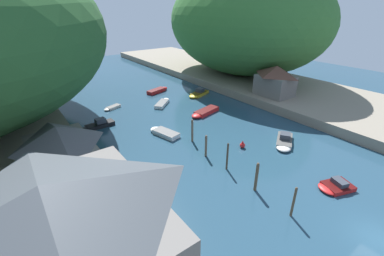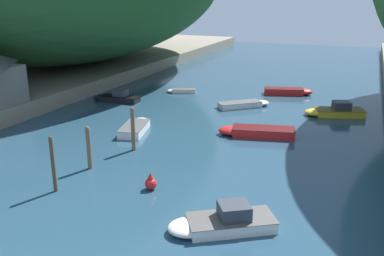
% 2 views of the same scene
% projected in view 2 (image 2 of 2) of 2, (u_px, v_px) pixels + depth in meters
% --- Properties ---
extents(water_surface, '(130.00, 130.00, 0.00)m').
position_uv_depth(water_surface, '(200.00, 125.00, 37.63)').
color(water_surface, '#234256').
rests_on(water_surface, ground).
extents(boat_moored_right, '(5.49, 4.45, 1.34)m').
position_uv_depth(boat_moored_right, '(221.00, 222.00, 20.97)').
color(boat_moored_right, silver).
rests_on(boat_moored_right, water_surface).
extents(boat_small_dinghy, '(6.41, 3.15, 0.72)m').
position_uv_depth(boat_small_dinghy, '(254.00, 132.00, 34.73)').
color(boat_small_dinghy, red).
rests_on(boat_small_dinghy, water_surface).
extents(boat_navy_launch, '(5.61, 3.02, 0.73)m').
position_uv_depth(boat_navy_launch, '(290.00, 91.00, 48.66)').
color(boat_navy_launch, red).
rests_on(boat_navy_launch, water_surface).
extents(boat_cabin_cruiser, '(3.55, 2.28, 0.42)m').
position_uv_depth(boat_cabin_cruiser, '(180.00, 91.00, 49.68)').
color(boat_cabin_cruiser, silver).
rests_on(boat_cabin_cruiser, water_surface).
extents(boat_far_right_bank, '(5.81, 3.70, 1.38)m').
position_uv_depth(boat_far_right_bank, '(334.00, 111.00, 40.35)').
color(boat_far_right_bank, gold).
rests_on(boat_far_right_bank, water_surface).
extents(boat_far_upstream, '(5.38, 1.92, 1.34)m').
position_uv_depth(boat_far_upstream, '(115.00, 97.00, 45.67)').
color(boat_far_upstream, black).
rests_on(boat_far_upstream, water_surface).
extents(boat_white_cruiser, '(2.92, 5.25, 0.65)m').
position_uv_depth(boat_white_cruiser, '(136.00, 127.00, 36.10)').
color(boat_white_cruiser, white).
rests_on(boat_white_cruiser, water_surface).
extents(boat_open_rowboat, '(5.09, 4.73, 0.58)m').
position_uv_depth(boat_open_rowboat, '(246.00, 104.00, 43.45)').
color(boat_open_rowboat, white).
rests_on(boat_open_rowboat, water_surface).
extents(mooring_post_middle, '(0.23, 0.23, 3.43)m').
position_uv_depth(mooring_post_middle, '(53.00, 164.00, 24.64)').
color(mooring_post_middle, '#4C3D2D').
rests_on(mooring_post_middle, water_surface).
extents(mooring_post_fourth, '(0.29, 0.29, 2.93)m').
position_uv_depth(mooring_post_fourth, '(89.00, 148.00, 27.95)').
color(mooring_post_fourth, brown).
rests_on(mooring_post_fourth, water_surface).
extents(mooring_post_farthest, '(0.30, 0.30, 3.29)m').
position_uv_depth(mooring_post_farthest, '(133.00, 129.00, 31.18)').
color(mooring_post_farthest, brown).
rests_on(mooring_post_farthest, water_surface).
extents(channel_buoy_near, '(0.71, 0.71, 1.07)m').
position_uv_depth(channel_buoy_near, '(151.00, 183.00, 25.26)').
color(channel_buoy_near, red).
rests_on(channel_buoy_near, water_surface).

